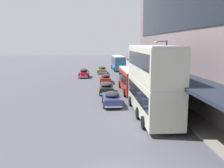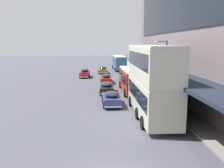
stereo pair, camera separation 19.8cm
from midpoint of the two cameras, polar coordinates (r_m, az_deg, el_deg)
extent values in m
cube|color=beige|center=(22.35, 8.66, -2.83)|extent=(2.60, 10.87, 2.84)
cube|color=black|center=(22.28, 8.68, -1.98)|extent=(2.64, 10.00, 1.25)
cube|color=silver|center=(22.09, 8.76, 0.90)|extent=(2.50, 10.87, 0.12)
cube|color=beige|center=(21.93, 8.85, 4.70)|extent=(2.60, 10.87, 2.84)
cube|color=black|center=(21.90, 8.87, 5.59)|extent=(2.64, 10.00, 1.25)
cube|color=silver|center=(21.86, 8.95, 8.55)|extent=(2.50, 10.87, 0.12)
cube|color=black|center=(27.23, 6.39, 8.10)|extent=(1.30, 0.06, 0.36)
cylinder|color=black|center=(25.95, 4.04, -3.92)|extent=(0.25, 1.00, 1.00)
cylinder|color=black|center=(26.43, 9.64, -3.79)|extent=(0.25, 1.00, 1.00)
cylinder|color=black|center=(19.24, 6.91, -8.73)|extent=(0.25, 1.00, 1.00)
cylinder|color=black|center=(19.87, 14.38, -8.37)|extent=(0.25, 1.00, 1.00)
cylinder|color=black|center=(21.64, 5.66, -6.65)|extent=(0.25, 1.00, 1.00)
cylinder|color=black|center=(22.21, 12.33, -6.41)|extent=(0.25, 1.00, 1.00)
cube|color=teal|center=(60.05, 1.33, 4.91)|extent=(2.70, 9.33, 2.92)
cube|color=black|center=(60.02, 1.33, 5.24)|extent=(2.72, 8.59, 1.28)
cube|color=silver|center=(59.95, 1.34, 6.35)|extent=(2.61, 9.33, 0.12)
cube|color=black|center=(64.60, 0.84, 6.30)|extent=(1.22, 0.10, 0.36)
cylinder|color=black|center=(63.15, -0.11, 3.94)|extent=(0.28, 1.01, 1.00)
cylinder|color=black|center=(63.43, 2.08, 3.96)|extent=(0.28, 1.01, 1.00)
cylinder|color=black|center=(57.19, 0.46, 3.37)|extent=(0.28, 1.01, 1.00)
cylinder|color=black|center=(57.49, 2.87, 3.39)|extent=(0.28, 1.01, 1.00)
cube|color=red|center=(33.04, 4.37, 0.99)|extent=(2.60, 9.44, 2.62)
cube|color=black|center=(33.00, 4.38, 1.53)|extent=(2.63, 8.68, 1.15)
cube|color=silver|center=(32.87, 4.40, 3.34)|extent=(2.50, 9.44, 0.12)
cube|color=black|center=(37.58, 3.33, 3.64)|extent=(1.27, 0.07, 0.36)
cylinder|color=black|center=(36.20, 1.62, -0.11)|extent=(0.26, 1.00, 1.00)
cylinder|color=black|center=(36.54, 5.58, -0.07)|extent=(0.26, 1.00, 1.00)
cylinder|color=black|center=(30.22, 2.78, -2.02)|extent=(0.26, 1.00, 1.00)
cylinder|color=black|center=(30.62, 7.50, -1.93)|extent=(0.26, 1.00, 1.00)
cube|color=black|center=(32.34, -1.41, -1.03)|extent=(1.88, 4.76, 0.80)
ellipsoid|color=#1E232D|center=(32.00, -1.42, 0.01)|extent=(1.59, 2.64, 0.52)
cube|color=silver|center=(34.75, -1.43, -0.73)|extent=(1.62, 0.18, 0.14)
cube|color=silver|center=(30.03, -1.39, -2.33)|extent=(1.62, 0.18, 0.14)
sphere|color=silver|center=(34.67, -2.21, -0.25)|extent=(0.18, 0.18, 0.18)
sphere|color=silver|center=(34.68, -0.66, -0.24)|extent=(0.18, 0.18, 0.18)
cylinder|color=black|center=(33.84, -2.87, -1.10)|extent=(0.16, 0.64, 0.64)
cylinder|color=black|center=(33.85, 0.02, -1.08)|extent=(0.16, 0.64, 0.64)
cylinder|color=black|center=(30.98, -2.98, -2.07)|extent=(0.16, 0.64, 0.64)
cylinder|color=black|center=(30.98, 0.18, -2.06)|extent=(0.16, 0.64, 0.64)
cube|color=#A4151F|center=(47.66, -6.54, 2.28)|extent=(1.79, 4.28, 0.83)
ellipsoid|color=#1E232D|center=(47.79, -6.54, 3.14)|extent=(1.55, 2.37, 0.62)
cube|color=silver|center=(45.54, -6.72, 1.61)|extent=(1.62, 0.15, 0.14)
cube|color=silver|center=(49.84, -6.37, 2.28)|extent=(1.62, 0.15, 0.14)
sphere|color=silver|center=(45.50, -6.14, 2.01)|extent=(0.18, 0.18, 0.18)
sphere|color=silver|center=(45.57, -7.31, 2.00)|extent=(0.18, 0.18, 0.18)
cylinder|color=black|center=(46.34, -5.59, 1.70)|extent=(0.15, 0.64, 0.64)
cylinder|color=black|center=(46.46, -7.69, 1.68)|extent=(0.15, 0.64, 0.64)
cylinder|color=black|center=(48.95, -5.44, 2.11)|extent=(0.15, 0.64, 0.64)
cylinder|color=black|center=(49.07, -7.43, 2.09)|extent=(0.15, 0.64, 0.64)
cube|color=navy|center=(26.07, -0.28, -3.58)|extent=(1.84, 4.11, 0.79)
ellipsoid|color=#1E232D|center=(25.73, -0.24, -2.30)|extent=(1.59, 2.27, 0.53)
cube|color=silver|center=(28.15, -0.62, -3.12)|extent=(1.68, 0.15, 0.14)
cube|color=silver|center=(24.10, 0.12, -5.25)|extent=(1.68, 0.15, 0.14)
sphere|color=silver|center=(28.03, -1.61, -2.56)|extent=(0.18, 0.18, 0.18)
sphere|color=silver|center=(28.10, 0.37, -2.53)|extent=(0.18, 0.18, 0.18)
cylinder|color=black|center=(27.31, -2.34, -3.63)|extent=(0.15, 0.64, 0.64)
cylinder|color=black|center=(27.44, 1.34, -3.56)|extent=(0.15, 0.64, 0.64)
cylinder|color=black|center=(24.85, -2.07, -4.93)|extent=(0.15, 0.64, 0.64)
cylinder|color=black|center=(25.00, 1.98, -4.84)|extent=(0.15, 0.64, 0.64)
cube|color=#A92212|center=(41.02, -1.65, 1.13)|extent=(1.64, 4.55, 0.74)
ellipsoid|color=#1E232D|center=(40.71, -1.64, 1.94)|extent=(1.44, 2.50, 0.54)
cube|color=silver|center=(43.35, -1.77, 1.28)|extent=(1.56, 0.12, 0.14)
cube|color=silver|center=(38.76, -1.51, 0.32)|extent=(1.56, 0.12, 0.14)
sphere|color=silver|center=(43.27, -2.36, 1.62)|extent=(0.18, 0.18, 0.18)
sphere|color=silver|center=(43.30, -1.17, 1.63)|extent=(0.18, 0.18, 0.18)
cylinder|color=black|center=(42.43, -2.82, 1.03)|extent=(0.14, 0.64, 0.64)
cylinder|color=black|center=(42.49, -0.62, 1.05)|extent=(0.14, 0.64, 0.64)
cylinder|color=black|center=(39.64, -2.75, 0.44)|extent=(0.14, 0.64, 0.64)
cylinder|color=black|center=(39.71, -0.39, 0.47)|extent=(0.14, 0.64, 0.64)
cube|color=olive|center=(53.93, -2.42, 3.11)|extent=(1.98, 4.84, 0.75)
ellipsoid|color=#1E232D|center=(53.63, -2.41, 3.75)|extent=(1.69, 2.68, 0.57)
cube|color=silver|center=(56.39, -2.55, 3.15)|extent=(1.75, 0.17, 0.14)
cube|color=silver|center=(51.53, -2.28, 2.56)|extent=(1.75, 0.17, 0.14)
sphere|color=silver|center=(56.30, -3.07, 3.42)|extent=(0.18, 0.18, 0.18)
sphere|color=silver|center=(56.35, -2.04, 3.43)|extent=(0.18, 0.18, 0.18)
cylinder|color=black|center=(55.40, -3.45, 2.98)|extent=(0.16, 0.64, 0.64)
cylinder|color=black|center=(55.49, -1.56, 3.00)|extent=(0.16, 0.64, 0.64)
cylinder|color=black|center=(52.45, -3.34, 2.62)|extent=(0.16, 0.64, 0.64)
cylinder|color=black|center=(52.55, -1.33, 2.64)|extent=(0.16, 0.64, 0.64)
cylinder|color=#4C4C51|center=(28.81, 12.00, 3.16)|extent=(0.16, 0.16, 6.58)
cylinder|color=#4C4C51|center=(28.50, 11.04, 9.55)|extent=(1.20, 0.10, 0.10)
ellipsoid|color=silver|center=(28.35, 9.85, 9.43)|extent=(0.44, 0.28, 0.20)
camera|label=1|loc=(0.10, -90.21, -0.03)|focal=40.00mm
camera|label=2|loc=(0.10, 89.79, 0.03)|focal=40.00mm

